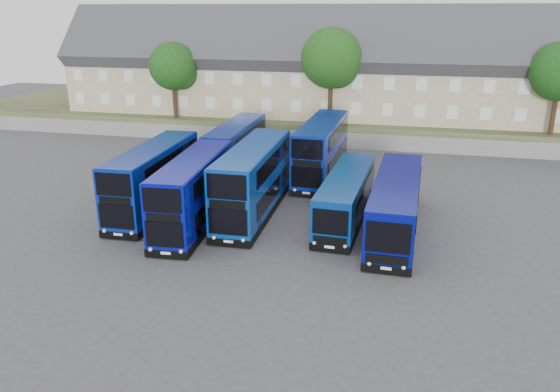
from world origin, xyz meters
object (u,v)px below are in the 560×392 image
(tree_west, at_px, (175,68))
(dd_front_left, at_px, (154,180))
(coach_east_a, at_px, (346,198))
(tree_mid, at_px, (333,60))
(dd_front_mid, at_px, (194,193))

(tree_west, bearing_deg, dd_front_left, -70.78)
(coach_east_a, relative_size, tree_mid, 1.19)
(dd_front_mid, height_order, coach_east_a, dd_front_mid)
(tree_west, distance_m, tree_mid, 16.04)
(dd_front_left, distance_m, dd_front_mid, 3.97)
(dd_front_mid, relative_size, tree_west, 1.39)
(dd_front_left, xyz_separation_m, tree_west, (-7.33, 21.02, 4.98))
(dd_front_mid, relative_size, tree_mid, 1.16)
(dd_front_mid, bearing_deg, tree_west, 111.49)
(coach_east_a, relative_size, tree_west, 1.43)
(dd_front_mid, xyz_separation_m, tree_west, (-10.86, 22.84, 5.01))
(coach_east_a, bearing_deg, dd_front_left, -172.15)
(dd_front_mid, distance_m, tree_west, 25.78)
(coach_east_a, distance_m, tree_west, 28.64)
(dd_front_mid, xyz_separation_m, tree_mid, (5.14, 23.34, 6.02))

